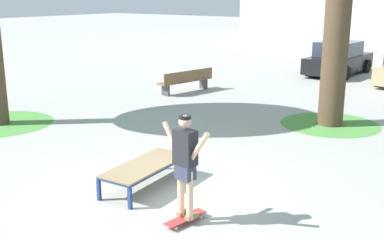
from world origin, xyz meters
TOP-DOWN VIEW (x-y plane):
  - ground_plane at (0.00, 0.00)m, footprint 120.00×120.00m
  - skate_box at (-0.33, -0.08)m, footprint 0.90×1.95m
  - skateboard at (1.15, -0.83)m, footprint 0.32×0.82m
  - skater at (1.15, -0.83)m, footprint 1.00×0.33m
  - grass_patch_near_left at (-6.74, 0.97)m, footprint 2.97×2.97m
  - grass_patch_mid_back at (0.89, 6.38)m, footprint 2.75×2.75m
  - car_black at (-1.92, 14.99)m, footprint 2.07×4.27m
  - park_bench at (-5.08, 7.65)m, footprint 0.89×2.44m

SIDE VIEW (x-z plane):
  - ground_plane at x=0.00m, z-range 0.00..0.00m
  - grass_patch_near_left at x=-6.74m, z-range 0.00..0.01m
  - grass_patch_mid_back at x=0.89m, z-range 0.00..0.01m
  - skateboard at x=1.15m, z-range 0.03..0.12m
  - skate_box at x=-0.33m, z-range 0.18..0.64m
  - park_bench at x=-5.08m, z-range 0.03..0.86m
  - car_black at x=-1.92m, z-range -0.06..1.44m
  - skater at x=1.15m, z-range 0.22..1.92m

